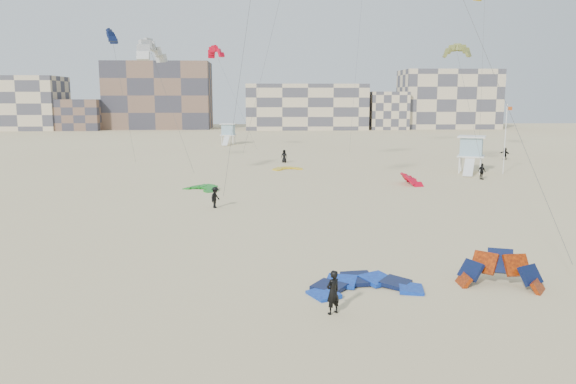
{
  "coord_description": "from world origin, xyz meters",
  "views": [
    {
      "loc": [
        -2.33,
        -23.65,
        8.47
      ],
      "look_at": [
        -0.87,
        6.0,
        3.47
      ],
      "focal_mm": 35.0,
      "sensor_mm": 36.0,
      "label": 1
    }
  ],
  "objects_px": {
    "kite_ground_orange": "(499,286)",
    "kitesurfer_main": "(333,292)",
    "lifeguard_tower_near": "(471,155)",
    "kite_ground_blue": "(364,289)"
  },
  "relations": [
    {
      "from": "kite_ground_blue",
      "to": "kite_ground_orange",
      "type": "xyz_separation_m",
      "value": [
        6.22,
        0.1,
        0.0
      ]
    },
    {
      "from": "kite_ground_orange",
      "to": "lifeguard_tower_near",
      "type": "relative_size",
      "value": 0.6
    },
    {
      "from": "kite_ground_orange",
      "to": "lifeguard_tower_near",
      "type": "height_order",
      "value": "lifeguard_tower_near"
    },
    {
      "from": "kite_ground_orange",
      "to": "kitesurfer_main",
      "type": "bearing_deg",
      "value": -140.88
    },
    {
      "from": "kitesurfer_main",
      "to": "lifeguard_tower_near",
      "type": "relative_size",
      "value": 0.29
    },
    {
      "from": "kite_ground_blue",
      "to": "kitesurfer_main",
      "type": "height_order",
      "value": "kitesurfer_main"
    },
    {
      "from": "kite_ground_blue",
      "to": "kitesurfer_main",
      "type": "relative_size",
      "value": 2.7
    },
    {
      "from": "kitesurfer_main",
      "to": "lifeguard_tower_near",
      "type": "height_order",
      "value": "lifeguard_tower_near"
    },
    {
      "from": "kite_ground_orange",
      "to": "kite_ground_blue",
      "type": "bearing_deg",
      "value": -159.59
    },
    {
      "from": "kitesurfer_main",
      "to": "lifeguard_tower_near",
      "type": "distance_m",
      "value": 46.52
    }
  ]
}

